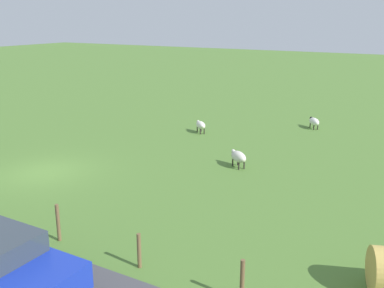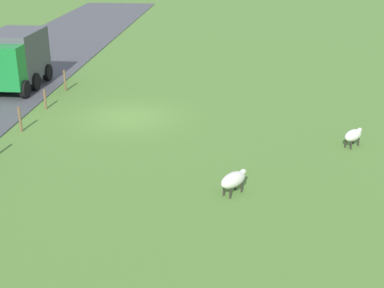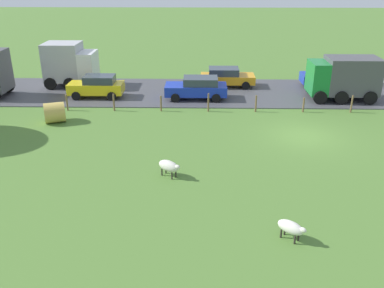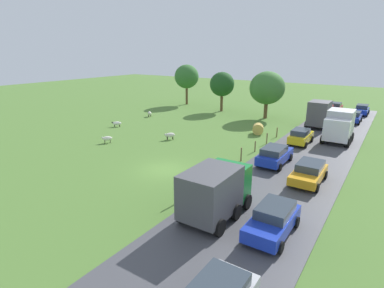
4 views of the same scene
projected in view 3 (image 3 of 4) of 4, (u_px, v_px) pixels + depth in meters
name	position (u px, v px, depth m)	size (l,w,h in m)	color
ground_plane	(304.00, 136.00, 24.74)	(160.00, 160.00, 0.00)	#517A33
road_strip	(278.00, 93.00, 33.06)	(8.00, 80.00, 0.06)	#47474C
sheep_1	(291.00, 228.00, 15.28)	(1.04, 1.09, 0.75)	silver
sheep_2	(169.00, 166.00, 19.87)	(1.11, 1.23, 0.80)	silver
hay_bale_0	(55.00, 113.00, 26.72)	(1.28, 1.28, 1.25)	tan
fence_post_0	(352.00, 104.00, 28.50)	(0.12, 0.12, 1.20)	brown
fence_post_1	(304.00, 105.00, 28.61)	(0.12, 0.12, 1.02)	brown
fence_post_2	(256.00, 104.00, 28.64)	(0.12, 0.12, 1.16)	brown
fence_post_3	(208.00, 102.00, 28.69)	(0.12, 0.12, 1.27)	brown
fence_post_4	(161.00, 103.00, 28.79)	(0.12, 0.12, 1.08)	brown
fence_post_5	(114.00, 102.00, 28.84)	(0.12, 0.12, 1.20)	brown
fence_post_6	(67.00, 102.00, 28.91)	(0.12, 0.12, 1.14)	brown
truck_0	(344.00, 77.00, 30.70)	(2.79, 4.90, 3.10)	#197F33
truck_1	(70.00, 64.00, 34.17)	(2.82, 4.02, 3.49)	white
car_0	(226.00, 77.00, 34.37)	(2.17, 4.37, 1.52)	orange
car_1	(197.00, 88.00, 31.19)	(2.16, 4.56, 1.61)	#1933B2
car_2	(327.00, 76.00, 34.29)	(2.10, 4.32, 1.61)	#1933B2
car_5	(97.00, 86.00, 31.55)	(1.97, 4.06, 1.64)	yellow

